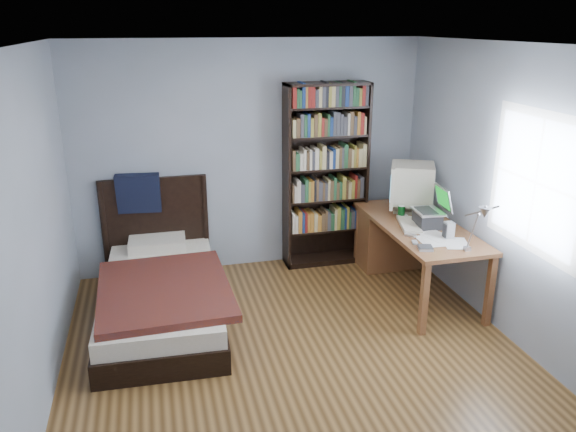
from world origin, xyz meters
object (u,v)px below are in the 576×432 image
Objects in this scene: desk at (397,236)px; bed at (161,289)px; crt_monitor at (410,184)px; soda_can at (401,212)px; bookshelf at (326,176)px; keyboard at (409,224)px; desk_lamp at (482,217)px; speaker at (449,230)px; laptop at (429,216)px.

desk is 2.59m from bed.
desk is 2.82× the size of crt_monitor.
bookshelf is at bearing 129.36° from soda_can.
bookshelf is (-0.57, 0.97, 0.28)m from keyboard.
crt_monitor is (0.08, -0.08, 0.61)m from desk.
desk is 1.71m from desk_lamp.
soda_can is at bearing 105.32° from speaker.
bookshelf reaches higher than soda_can.
crt_monitor is 1.13× the size of desk_lamp.
crt_monitor is 0.34m from soda_can.
bed is (-1.88, -0.81, -0.78)m from bookshelf.
bed is at bearing -156.63° from bookshelf.
keyboard is at bearing 116.62° from speaker.
speaker is (0.09, -0.91, 0.39)m from desk.
speaker is 1.24× the size of soda_can.
desk is at bearing 70.40° from soda_can.
desk_lamp is at bearing -93.10° from crt_monitor.
desk_lamp reaches higher than bed.
crt_monitor is 0.93m from bookshelf.
desk is 0.71m from laptop.
desk_lamp is at bearing -71.05° from bookshelf.
soda_can is at bearing 99.58° from keyboard.
keyboard is (-0.19, -0.43, -0.28)m from crt_monitor.
bed is at bearing 175.37° from laptop.
speaker reaches higher than keyboard.
keyboard is 3.51× the size of soda_can.
bed reaches higher than soda_can.
speaker is 2.77m from bed.
laptop is at bearing 93.70° from speaker.
desk_lamp is at bearing -93.81° from laptop.
bed is (-2.65, 0.56, -0.56)m from speaker.
crt_monitor is 0.30× the size of bookshelf.
bed is at bearing -174.07° from crt_monitor.
bed reaches higher than keyboard.
keyboard is at bearing -95.51° from soda_can.
desk is 3.78× the size of keyboard.
speaker is at bearing -60.44° from bookshelf.
soda_can is at bearing -132.49° from crt_monitor.
keyboard is 0.46m from speaker.
crt_monitor is at bearing -35.05° from bookshelf.
soda_can is (-0.17, -0.19, -0.23)m from crt_monitor.
desk is at bearing 92.00° from keyboard.
laptop is 1.28m from bookshelf.
speaker is (0.01, -0.83, -0.22)m from crt_monitor.
bed is (-2.47, -0.09, -0.54)m from soda_can.
bookshelf is (-0.69, 2.00, -0.14)m from desk_lamp.
crt_monitor is 0.86m from speaker.
keyboard is at bearing -103.09° from desk.
keyboard reaches higher than desk.
bookshelf is (-0.59, 0.72, 0.23)m from soda_can.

